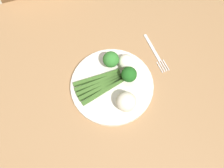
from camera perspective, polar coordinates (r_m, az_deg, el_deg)
ground_plane at (r=1.54m, az=-2.61°, el=-11.02°), size 6.00×6.00×0.02m
dining_table at (r=0.94m, az=-4.21°, el=-2.24°), size 1.27×0.88×0.72m
chair at (r=1.35m, az=-13.45°, el=17.10°), size 0.41×0.41×0.87m
plate at (r=0.83m, az=0.00°, el=-0.35°), size 0.27×0.27×0.01m
asparagus_bundle at (r=0.81m, az=-2.83°, el=-0.22°), size 0.17×0.08×0.01m
broccoli_back at (r=0.82m, az=-0.24°, el=5.61°), size 0.05×0.05×0.07m
broccoli_near_center at (r=0.80m, az=3.92°, el=2.17°), size 0.05×0.05×0.06m
cauliflower_front_left at (r=0.76m, az=3.23°, el=-4.07°), size 0.06×0.06×0.06m
cauliflower_right at (r=0.83m, az=3.17°, el=5.16°), size 0.05×0.05×0.05m
fork at (r=0.90m, az=9.90°, el=6.97°), size 0.03×0.17×0.00m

